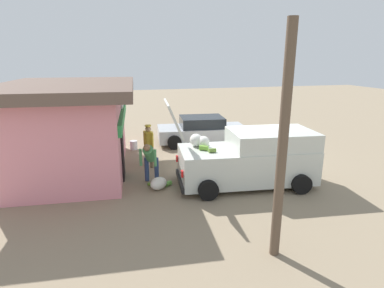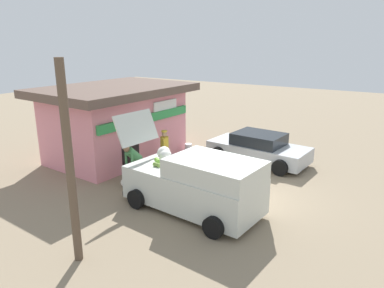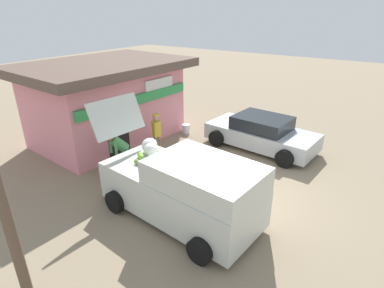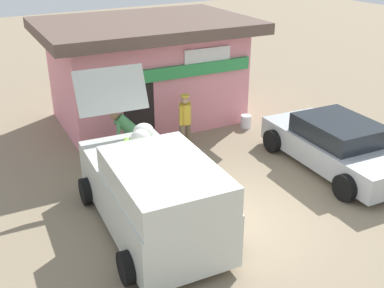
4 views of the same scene
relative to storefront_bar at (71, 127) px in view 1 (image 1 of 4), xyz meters
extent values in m
plane|color=gray|center=(-0.94, -6.28, -1.68)|extent=(60.00, 60.00, 0.00)
cube|color=pink|center=(0.00, 0.01, -0.24)|extent=(5.72, 3.95, 2.88)
cube|color=green|center=(-0.12, -1.84, 0.34)|extent=(5.21, 0.47, 0.36)
cube|color=black|center=(-1.11, -1.74, -0.68)|extent=(0.90, 0.12, 2.00)
cube|color=white|center=(1.08, -1.90, 0.63)|extent=(1.50, 0.16, 0.60)
cube|color=brown|center=(0.00, 0.01, 1.37)|extent=(6.75, 4.99, 0.33)
cube|color=silver|center=(-2.70, -5.64, -0.97)|extent=(2.26, 4.47, 1.07)
cube|color=silver|center=(-2.78, -6.45, -0.16)|extent=(2.03, 2.83, 0.56)
cube|color=black|center=(-2.90, -7.73, -0.19)|extent=(1.58, 0.23, 0.42)
cube|color=silver|center=(-2.48, -3.29, 0.62)|extent=(1.71, 0.63, 1.02)
ellipsoid|color=silver|center=(-2.25, -4.31, -0.25)|extent=(0.45, 0.37, 0.37)
ellipsoid|color=silver|center=(-2.08, -4.11, -0.23)|extent=(0.50, 0.42, 0.42)
cylinder|color=green|center=(-2.07, -4.46, -0.38)|extent=(0.28, 0.24, 0.11)
cylinder|color=#66A344|center=(-2.15, -4.22, -0.39)|extent=(0.29, 0.12, 0.11)
cylinder|color=olive|center=(-2.87, -4.41, -0.37)|extent=(0.13, 0.23, 0.13)
cylinder|color=#71B037|center=(-2.58, -4.22, -0.36)|extent=(0.29, 0.32, 0.16)
cube|color=black|center=(-2.49, -3.45, -1.43)|extent=(1.77, 0.25, 0.16)
cube|color=red|center=(-3.21, -3.37, -0.92)|extent=(0.15, 0.07, 0.20)
cube|color=red|center=(-1.77, -3.51, -0.92)|extent=(0.15, 0.07, 0.20)
cylinder|color=black|center=(-3.84, -7.00, -1.37)|extent=(0.28, 0.63, 0.61)
cylinder|color=black|center=(-1.84, -7.19, -1.37)|extent=(0.28, 0.63, 0.61)
cylinder|color=black|center=(-3.56, -4.09, -1.37)|extent=(0.28, 0.63, 0.61)
cylinder|color=black|center=(-1.56, -4.27, -1.37)|extent=(0.28, 0.63, 0.61)
cube|color=#B2B7BC|center=(2.70, -5.67, -1.19)|extent=(2.22, 4.40, 0.62)
cube|color=#1E2328|center=(2.70, -5.67, -0.63)|extent=(1.79, 2.18, 0.49)
cylinder|color=black|center=(1.58, -7.01, -1.36)|extent=(0.28, 0.66, 0.64)
cylinder|color=black|center=(3.55, -7.20, -1.36)|extent=(0.28, 0.66, 0.64)
cylinder|color=black|center=(1.85, -4.14, -1.36)|extent=(0.28, 0.66, 0.64)
cylinder|color=black|center=(3.81, -4.32, -1.36)|extent=(0.28, 0.66, 0.64)
cylinder|color=#726047|center=(-0.03, -2.65, -1.28)|extent=(0.15, 0.15, 0.80)
cylinder|color=#726047|center=(-0.32, -2.83, -1.28)|extent=(0.15, 0.15, 0.80)
cylinder|color=gold|center=(-0.18, -2.74, -0.59)|extent=(0.47, 0.47, 0.57)
sphere|color=tan|center=(-0.18, -2.74, -0.20)|extent=(0.22, 0.22, 0.22)
cylinder|color=gold|center=(-0.18, -2.74, -0.07)|extent=(0.24, 0.24, 0.05)
cylinder|color=gold|center=(0.03, -2.62, -0.58)|extent=(0.09, 0.09, 0.54)
cylinder|color=gold|center=(-0.38, -2.87, -0.58)|extent=(0.09, 0.09, 0.54)
cylinder|color=navy|center=(-1.74, -2.81, -1.27)|extent=(0.15, 0.15, 0.83)
cylinder|color=navy|center=(-1.62, -2.50, -1.27)|extent=(0.15, 0.15, 0.83)
cylinder|color=#4C9959|center=(-1.87, -2.58, -0.64)|extent=(0.73, 0.56, 0.66)
sphere|color=#8C6647|center=(-2.13, -2.47, -0.35)|extent=(0.22, 0.22, 0.22)
cylinder|color=#4C9959|center=(-2.15, -2.73, -0.71)|extent=(0.09, 0.09, 0.56)
cylinder|color=#4C9959|center=(-1.97, -2.28, -0.71)|extent=(0.09, 0.09, 0.56)
ellipsoid|color=silver|center=(-2.43, -2.78, -1.48)|extent=(0.74, 0.75, 0.39)
cylinder|color=#4DA646|center=(-2.21, -2.70, -1.60)|extent=(0.26, 0.33, 0.15)
cylinder|color=olive|center=(-2.12, -2.57, -1.63)|extent=(0.23, 0.25, 0.11)
cylinder|color=#65B040|center=(-2.06, -2.73, -1.61)|extent=(0.34, 0.31, 0.13)
cylinder|color=#63AB44|center=(-2.23, -3.12, -1.60)|extent=(0.26, 0.27, 0.15)
cylinder|color=silver|center=(2.29, -2.32, -1.48)|extent=(0.34, 0.34, 0.40)
cylinder|color=brown|center=(-6.42, -4.69, 0.71)|extent=(0.20, 0.20, 4.78)
camera|label=1|loc=(-11.67, -1.54, 2.41)|focal=29.25mm
camera|label=2|loc=(-11.39, -11.01, 3.44)|focal=33.39mm
camera|label=3|loc=(-8.27, -9.81, 3.45)|focal=29.17mm
camera|label=4|loc=(-6.20, -13.15, 3.97)|focal=43.45mm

